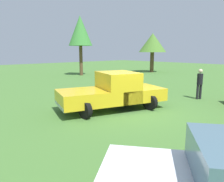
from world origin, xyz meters
name	(u,v)px	position (x,y,z in m)	size (l,w,h in m)	color
ground_plane	(132,110)	(0.00, 0.00, 0.00)	(80.00, 80.00, 0.00)	#477533
pickup_truck	(114,90)	(-0.71, -0.45, 0.92)	(3.42, 5.40, 1.79)	black
person_bystander	(200,82)	(1.02, 4.68, 1.00)	(0.43, 0.43, 1.76)	black
tree_back_right	(153,43)	(-10.78, 15.75, 3.77)	(3.55, 3.55, 5.03)	brown
tree_far_center	(80,31)	(-14.01, 6.75, 4.93)	(2.66, 2.66, 6.64)	brown
traffic_cone	(136,91)	(-2.12, 2.76, 0.28)	(0.32, 0.32, 0.55)	orange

